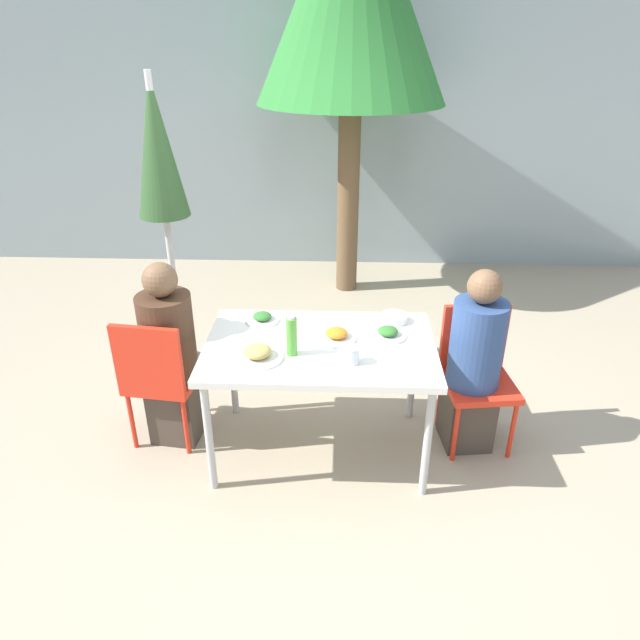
% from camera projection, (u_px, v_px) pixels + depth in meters
% --- Properties ---
extents(ground_plane, '(24.00, 24.00, 0.00)m').
position_uv_depth(ground_plane, '(320.00, 448.00, 3.50)').
color(ground_plane, tan).
extents(building_facade, '(10.00, 0.20, 3.00)m').
position_uv_depth(building_facade, '(333.00, 118.00, 5.73)').
color(building_facade, '#89999E').
rests_on(building_facade, ground).
extents(dining_table, '(1.28, 0.83, 0.73)m').
position_uv_depth(dining_table, '(320.00, 353.00, 3.19)').
color(dining_table, white).
rests_on(dining_table, ground).
extents(chair_left, '(0.45, 0.45, 0.85)m').
position_uv_depth(chair_left, '(158.00, 373.00, 3.34)').
color(chair_left, red).
rests_on(chair_left, ground).
extents(person_left, '(0.31, 0.31, 1.16)m').
position_uv_depth(person_left, '(171.00, 359.00, 3.38)').
color(person_left, '#473D33').
rests_on(person_left, ground).
extents(chair_right, '(0.44, 0.44, 0.85)m').
position_uv_depth(chair_right, '(476.00, 366.00, 3.41)').
color(chair_right, red).
rests_on(chair_right, ground).
extents(person_right, '(0.31, 0.31, 1.15)m').
position_uv_depth(person_right, '(474.00, 366.00, 3.32)').
color(person_right, '#473D33').
rests_on(person_right, ground).
extents(closed_umbrella, '(0.36, 0.36, 2.08)m').
position_uv_depth(closed_umbrella, '(159.00, 165.00, 3.64)').
color(closed_umbrella, '#333333').
rests_on(closed_umbrella, ground).
extents(plate_0, '(0.22, 0.22, 0.06)m').
position_uv_depth(plate_0, '(337.00, 335.00, 3.21)').
color(plate_0, white).
rests_on(plate_0, dining_table).
extents(plate_1, '(0.21, 0.21, 0.06)m').
position_uv_depth(plate_1, '(388.00, 333.00, 3.23)').
color(plate_1, white).
rests_on(plate_1, dining_table).
extents(plate_2, '(0.20, 0.20, 0.06)m').
position_uv_depth(plate_2, '(262.00, 318.00, 3.40)').
color(plate_2, white).
rests_on(plate_2, dining_table).
extents(plate_3, '(0.27, 0.27, 0.07)m').
position_uv_depth(plate_3, '(257.00, 354.00, 3.02)').
color(plate_3, white).
rests_on(plate_3, dining_table).
extents(bottle, '(0.06, 0.06, 0.23)m').
position_uv_depth(bottle, '(292.00, 336.00, 3.02)').
color(bottle, '#51A338').
rests_on(bottle, dining_table).
extents(drinking_cup, '(0.08, 0.08, 0.09)m').
position_uv_depth(drinking_cup, '(352.00, 355.00, 2.97)').
color(drinking_cup, silver).
rests_on(drinking_cup, dining_table).
extents(salad_bowl, '(0.16, 0.16, 0.05)m').
position_uv_depth(salad_bowl, '(394.00, 318.00, 3.40)').
color(salad_bowl, white).
rests_on(salad_bowl, dining_table).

